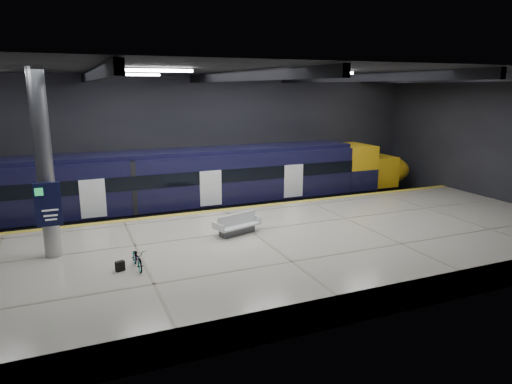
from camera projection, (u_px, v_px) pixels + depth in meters
ground at (242, 247)px, 21.35m from camera, size 30.00×30.00×0.00m
room_shell at (241, 124)px, 20.06m from camera, size 30.10×16.10×8.05m
platform at (264, 253)px, 18.98m from camera, size 30.00×11.00×1.10m
safety_strip at (223, 210)px, 23.57m from camera, size 30.00×0.40×0.01m
rails at (208, 215)px, 26.26m from camera, size 30.00×1.52×0.16m
train at (182, 184)px, 25.28m from camera, size 29.40×2.84×3.79m
bench at (237, 227)px, 19.67m from camera, size 2.22×1.42×0.91m
bicycle at (137, 258)px, 15.91m from camera, size 0.56×1.43×0.74m
pannier_bag at (120, 266)px, 15.73m from camera, size 0.34×0.27×0.35m
info_column at (45, 168)px, 16.38m from camera, size 0.90×0.78×6.90m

